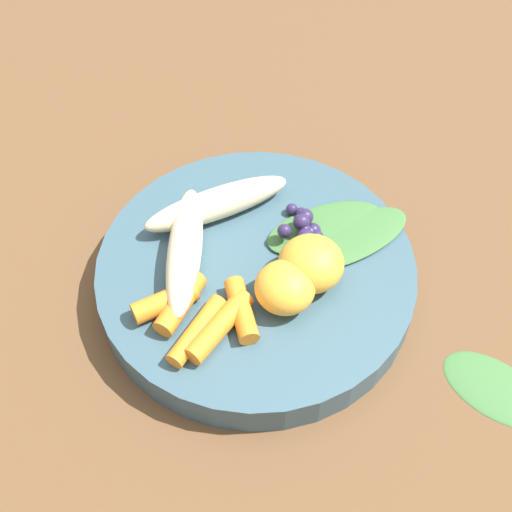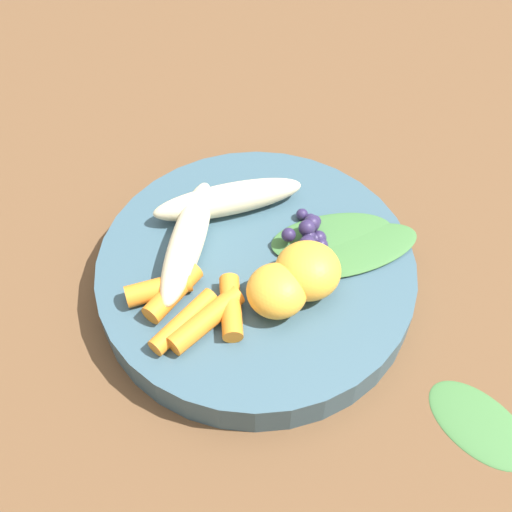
# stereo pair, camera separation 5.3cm
# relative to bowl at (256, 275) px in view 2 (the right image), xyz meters

# --- Properties ---
(ground_plane) EXTENTS (2.40, 2.40, 0.00)m
(ground_plane) POSITION_rel_bowl_xyz_m (0.00, 0.00, -0.02)
(ground_plane) COLOR brown
(bowl) EXTENTS (0.26, 0.26, 0.03)m
(bowl) POSITION_rel_bowl_xyz_m (0.00, 0.00, 0.00)
(bowl) COLOR #385666
(bowl) RESTS_ON ground_plane
(banana_peeled_left) EXTENTS (0.09, 0.12, 0.03)m
(banana_peeled_left) POSITION_rel_bowl_xyz_m (0.05, -0.03, 0.03)
(banana_peeled_left) COLOR beige
(banana_peeled_left) RESTS_ON bowl
(banana_peeled_right) EXTENTS (0.13, 0.04, 0.03)m
(banana_peeled_right) POSITION_rel_bowl_xyz_m (-0.00, -0.06, 0.03)
(banana_peeled_right) COLOR beige
(banana_peeled_right) RESTS_ON bowl
(orange_segment_near) EXTENTS (0.05, 0.05, 0.04)m
(orange_segment_near) POSITION_rel_bowl_xyz_m (-0.03, 0.03, 0.03)
(orange_segment_near) COLOR #F4A833
(orange_segment_near) RESTS_ON bowl
(orange_segment_far) EXTENTS (0.05, 0.05, 0.03)m
(orange_segment_far) POSITION_rel_bowl_xyz_m (-0.00, 0.04, 0.03)
(orange_segment_far) COLOR #F4A833
(orange_segment_far) RESTS_ON bowl
(carrot_front) EXTENTS (0.05, 0.02, 0.02)m
(carrot_front) POSITION_rel_bowl_xyz_m (0.08, -0.00, 0.02)
(carrot_front) COLOR orange
(carrot_front) RESTS_ON bowl
(carrot_mid_left) EXTENTS (0.05, 0.04, 0.02)m
(carrot_mid_left) POSITION_rel_bowl_xyz_m (0.07, 0.01, 0.02)
(carrot_mid_left) COLOR orange
(carrot_mid_left) RESTS_ON bowl
(carrot_mid_right) EXTENTS (0.06, 0.04, 0.01)m
(carrot_mid_right) POSITION_rel_bowl_xyz_m (0.07, 0.03, 0.02)
(carrot_mid_right) COLOR orange
(carrot_mid_right) RESTS_ON bowl
(carrot_rear) EXTENTS (0.07, 0.04, 0.02)m
(carrot_rear) POSITION_rel_bowl_xyz_m (0.06, 0.04, 0.02)
(carrot_rear) COLOR orange
(carrot_rear) RESTS_ON bowl
(carrot_small) EXTENTS (0.03, 0.05, 0.02)m
(carrot_small) POSITION_rel_bowl_xyz_m (0.03, 0.04, 0.02)
(carrot_small) COLOR orange
(carrot_small) RESTS_ON bowl
(blueberry_pile) EXTENTS (0.04, 0.05, 0.03)m
(blueberry_pile) POSITION_rel_bowl_xyz_m (-0.05, -0.00, 0.03)
(blueberry_pile) COLOR #2D234C
(blueberry_pile) RESTS_ON bowl
(coconut_shred_patch) EXTENTS (0.04, 0.04, 0.00)m
(coconut_shred_patch) POSITION_rel_bowl_xyz_m (-0.05, 0.02, 0.02)
(coconut_shred_patch) COLOR white
(coconut_shred_patch) RESTS_ON bowl
(kale_leaf_left) EXTENTS (0.11, 0.05, 0.01)m
(kale_leaf_left) POSITION_rel_bowl_xyz_m (-0.08, 0.02, 0.02)
(kale_leaf_left) COLOR #3D7038
(kale_leaf_left) RESTS_ON bowl
(kale_leaf_right) EXTENTS (0.11, 0.06, 0.01)m
(kale_leaf_right) POSITION_rel_bowl_xyz_m (-0.07, -0.00, 0.02)
(kale_leaf_right) COLOR #3D7038
(kale_leaf_right) RESTS_ON bowl
(kale_leaf_stray) EXTENTS (0.08, 0.10, 0.01)m
(kale_leaf_stray) POSITION_rel_bowl_xyz_m (-0.10, 0.17, -0.01)
(kale_leaf_stray) COLOR #3D7038
(kale_leaf_stray) RESTS_ON ground_plane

